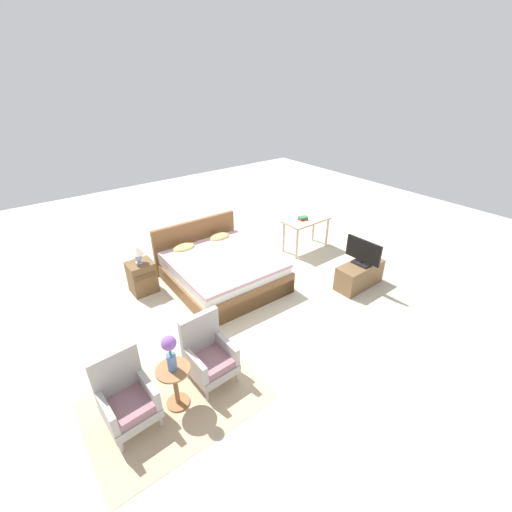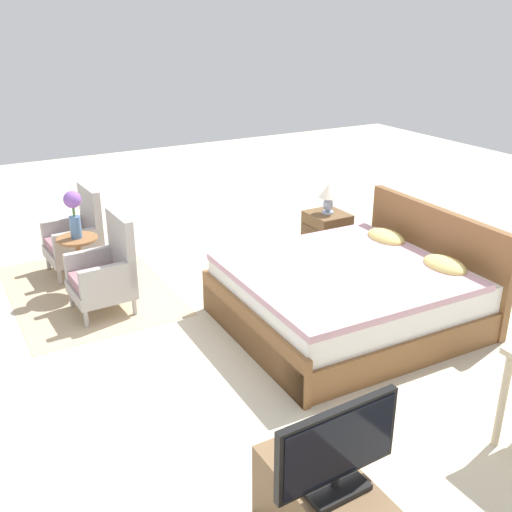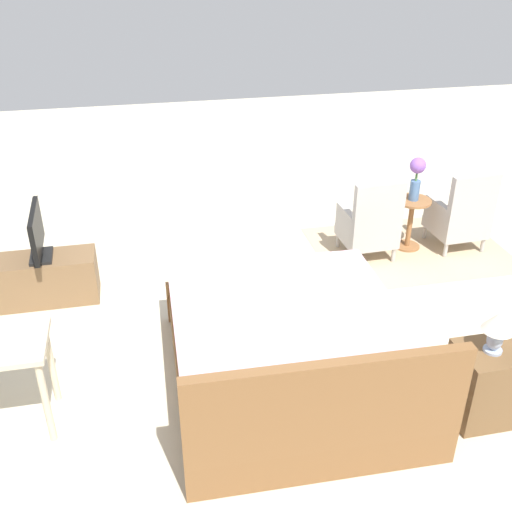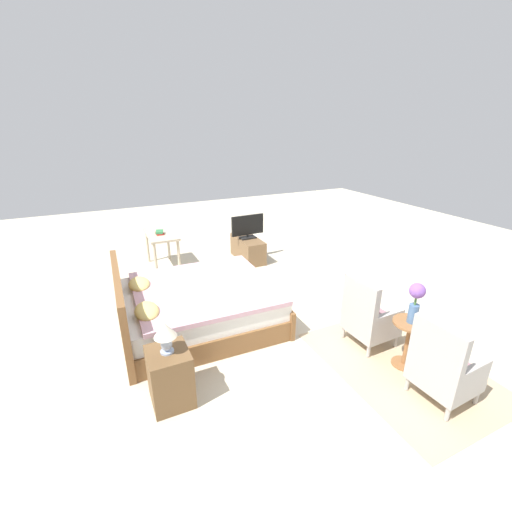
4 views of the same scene
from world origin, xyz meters
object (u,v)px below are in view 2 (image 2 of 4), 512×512
object	(u,v)px
bed	(353,294)
table_lamp	(329,194)
flower_vase	(73,209)
tv_flatscreen	(337,450)
nightstand	(326,238)
armchair_by_window_right	(106,273)
armchair_by_window_left	(78,238)
side_table	(79,258)

from	to	relation	value
bed	table_lamp	xyz separation A→B (m)	(-1.28, 0.63, 0.51)
flower_vase	tv_flatscreen	distance (m)	3.88
flower_vase	nightstand	bearing A→B (deg)	76.68
armchair_by_window_right	nightstand	bearing A→B (deg)	88.01
table_lamp	tv_flatscreen	xyz separation A→B (m)	(3.26, -2.30, -0.10)
armchair_by_window_left	tv_flatscreen	bearing A→B (deg)	2.21
table_lamp	tv_flatscreen	bearing A→B (deg)	-35.26
bed	side_table	xyz separation A→B (m)	(-1.89, -1.96, 0.07)
armchair_by_window_left	tv_flatscreen	xyz separation A→B (m)	(4.40, 0.17, 0.33)
flower_vase	armchair_by_window_left	bearing A→B (deg)	167.56
side_table	nightstand	bearing A→B (deg)	76.68
flower_vase	tv_flatscreen	bearing A→B (deg)	4.24
armchair_by_window_left	tv_flatscreen	size ratio (longest dim) A/B	1.32
armchair_by_window_right	table_lamp	size ratio (longest dim) A/B	2.79
bed	table_lamp	world-z (taller)	bed
armchair_by_window_left	side_table	distance (m)	0.54
flower_vase	tv_flatscreen	size ratio (longest dim) A/B	0.69
bed	side_table	world-z (taller)	bed
bed	nightstand	distance (m)	1.42
bed	side_table	bearing A→B (deg)	-133.92
bed	tv_flatscreen	world-z (taller)	bed
armchair_by_window_left	bed	bearing A→B (deg)	37.30
bed	flower_vase	distance (m)	2.78
armchair_by_window_right	nightstand	world-z (taller)	armchair_by_window_right
bed	armchair_by_window_right	size ratio (longest dim) A/B	2.29
nightstand	armchair_by_window_right	bearing A→B (deg)	-91.99
side_table	flower_vase	bearing A→B (deg)	-90.00
nightstand	table_lamp	size ratio (longest dim) A/B	1.80
bed	armchair_by_window_right	xyz separation A→B (m)	(-1.36, -1.84, 0.08)
nightstand	tv_flatscreen	world-z (taller)	tv_flatscreen
flower_vase	nightstand	distance (m)	2.72
armchair_by_window_right	table_lamp	distance (m)	2.51
bed	table_lamp	bearing A→B (deg)	153.76
armchair_by_window_left	table_lamp	xyz separation A→B (m)	(1.14, 2.47, 0.43)
nightstand	table_lamp	distance (m)	0.51
bed	flower_vase	xyz separation A→B (m)	(-1.89, -1.96, 0.58)
armchair_by_window_right	table_lamp	xyz separation A→B (m)	(0.09, 2.47, 0.43)
armchair_by_window_right	tv_flatscreen	xyz separation A→B (m)	(3.34, 0.17, 0.33)
armchair_by_window_left	flower_vase	distance (m)	0.74
armchair_by_window_right	armchair_by_window_left	bearing A→B (deg)	-180.00
armchair_by_window_left	tv_flatscreen	distance (m)	4.42
armchair_by_window_right	nightstand	xyz separation A→B (m)	(0.09, 2.47, -0.09)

